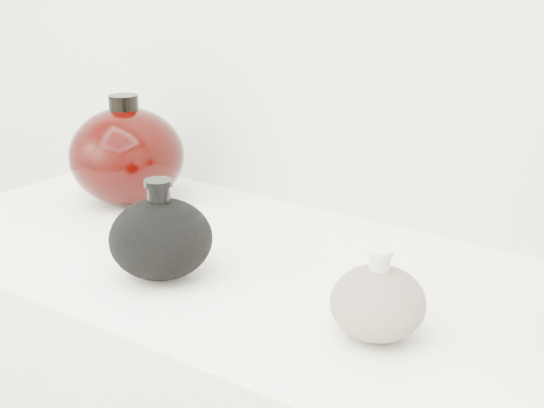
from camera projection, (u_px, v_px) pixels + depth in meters
The scene contains 3 objects.
black_gourd_vase at pixel (161, 238), 0.98m from camera, with size 0.17×0.17×0.13m.
cream_gourd_vase at pixel (378, 302), 0.83m from camera, with size 0.11×0.11×0.10m.
left_round_pot at pixel (127, 155), 1.27m from camera, with size 0.23×0.23×0.18m.
Camera 1 is at (0.54, 0.19, 1.31)m, focal length 50.00 mm.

